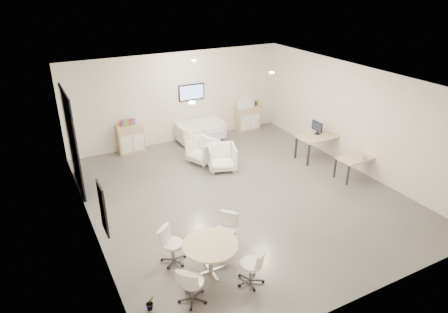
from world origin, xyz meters
name	(u,v)px	position (x,y,z in m)	size (l,w,h in m)	color
room_shell	(242,141)	(0.00, 0.00, 1.60)	(9.60, 10.60, 4.80)	#524F4B
glass_door	(71,139)	(-3.95, 2.51, 1.50)	(0.09, 1.90, 2.85)	black
artwork	(103,209)	(-3.97, -1.60, 1.55)	(0.05, 0.54, 1.04)	black
wall_tv	(192,92)	(0.50, 4.46, 1.75)	(0.98, 0.06, 0.58)	black
ceiling_spots	(220,76)	(-0.20, 0.83, 3.18)	(3.14, 4.14, 0.03)	#FFEAC6
sideboard_left	(131,139)	(-1.90, 4.25, 0.49)	(0.87, 0.45, 0.98)	tan
sideboard_right	(248,118)	(2.74, 4.25, 0.46)	(0.93, 0.45, 0.93)	tan
books	(128,122)	(-1.95, 4.25, 1.09)	(0.50, 0.14, 0.22)	red
printer	(246,103)	(2.65, 4.25, 1.10)	(0.57, 0.50, 0.37)	white
loveseat	(200,132)	(0.62, 4.07, 0.34)	(1.70, 0.87, 0.63)	white
blue_rug	(212,148)	(0.69, 3.25, 0.01)	(1.47, 0.98, 0.01)	navy
armchair_left	(203,150)	(-0.05, 2.38, 0.43)	(0.83, 0.78, 0.85)	white
armchair_right	(222,156)	(0.25, 1.61, 0.43)	(0.84, 0.79, 0.87)	white
desk_rear	(320,138)	(3.51, 0.88, 0.71)	(1.54, 0.80, 0.79)	tan
desk_front	(358,159)	(3.59, -0.74, 0.60)	(1.30, 0.69, 0.66)	tan
monitor	(317,127)	(3.46, 1.03, 1.03)	(0.20, 0.50, 0.44)	black
round_table	(210,247)	(-2.15, -2.51, 0.61)	(1.15, 1.15, 0.70)	tan
meeting_chairs	(210,256)	(-2.15, -2.51, 0.41)	(2.12, 2.12, 0.82)	white
plant_cabinet	(256,103)	(3.11, 4.25, 1.04)	(0.25, 0.28, 0.22)	#3F7F3F
plant_floor	(151,306)	(-3.58, -2.92, 0.07)	(0.17, 0.32, 0.14)	#3F7F3F
cup	(364,157)	(3.60, -0.95, 0.73)	(0.13, 0.10, 0.13)	white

